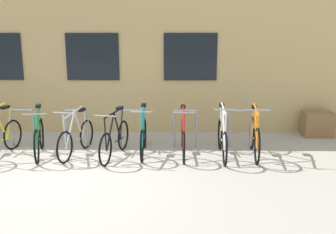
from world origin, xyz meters
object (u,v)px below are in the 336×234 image
(bicycle_silver, at_px, (76,138))
(bicycle_white, at_px, (222,138))
(bicycle_green, at_px, (39,137))
(bicycle_red, at_px, (183,137))
(bicycle_teal, at_px, (143,136))
(bicycle_black, at_px, (115,139))
(planter_box, at_px, (318,124))
(bicycle_orange, at_px, (254,137))

(bicycle_silver, relative_size, bicycle_white, 0.92)
(bicycle_green, relative_size, bicycle_red, 0.96)
(bicycle_silver, height_order, bicycle_teal, bicycle_teal)
(bicycle_black, height_order, planter_box, bicycle_black)
(bicycle_green, bearing_deg, bicycle_white, -0.22)
(bicycle_orange, xyz_separation_m, bicycle_red, (-1.46, 0.07, -0.03))
(bicycle_green, distance_m, bicycle_white, 3.78)
(bicycle_green, distance_m, bicycle_red, 2.98)
(bicycle_silver, height_order, bicycle_red, bicycle_red)
(bicycle_teal, relative_size, bicycle_orange, 0.93)
(bicycle_green, bearing_deg, bicycle_orange, 0.57)
(bicycle_teal, distance_m, bicycle_white, 1.64)
(bicycle_white, height_order, bicycle_orange, bicycle_white)
(bicycle_silver, height_order, bicycle_black, bicycle_silver)
(bicycle_black, xyz_separation_m, bicycle_red, (1.40, 0.18, 0.00))
(bicycle_red, bearing_deg, bicycle_orange, -2.55)
(bicycle_black, relative_size, bicycle_orange, 0.96)
(bicycle_green, xyz_separation_m, bicycle_orange, (4.44, 0.04, 0.02))
(bicycle_green, height_order, bicycle_silver, bicycle_green)
(bicycle_white, bearing_deg, bicycle_black, -178.56)
(bicycle_orange, height_order, bicycle_red, bicycle_orange)
(bicycle_white, relative_size, bicycle_red, 1.02)
(planter_box, bearing_deg, bicycle_silver, -164.79)
(bicycle_black, relative_size, bicycle_red, 0.98)
(bicycle_orange, bearing_deg, bicycle_teal, 177.90)
(bicycle_white, xyz_separation_m, bicycle_red, (-0.80, 0.12, -0.01))
(bicycle_green, relative_size, bicycle_white, 0.94)
(planter_box, bearing_deg, bicycle_red, -156.47)
(bicycle_teal, relative_size, bicycle_red, 0.95)
(bicycle_black, xyz_separation_m, planter_box, (4.71, 1.62, -0.07))
(bicycle_orange, bearing_deg, planter_box, 39.16)
(bicycle_silver, xyz_separation_m, planter_box, (5.54, 1.50, -0.06))
(bicycle_green, height_order, planter_box, bicycle_green)
(bicycle_silver, height_order, bicycle_white, bicycle_white)
(planter_box, bearing_deg, bicycle_white, -148.10)
(bicycle_silver, relative_size, bicycle_black, 0.96)
(bicycle_black, bearing_deg, bicycle_teal, 19.32)
(bicycle_teal, xyz_separation_m, bicycle_black, (-0.57, -0.20, -0.00))
(bicycle_black, distance_m, bicycle_orange, 2.86)
(bicycle_white, bearing_deg, bicycle_red, 171.16)
(bicycle_green, height_order, bicycle_black, bicycle_green)
(bicycle_white, distance_m, bicycle_red, 0.81)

